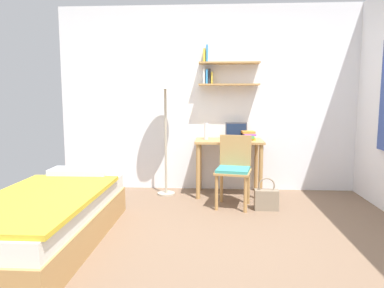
% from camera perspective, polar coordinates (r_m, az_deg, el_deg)
% --- Properties ---
extents(ground_plane, '(5.28, 5.28, 0.00)m').
position_cam_1_polar(ground_plane, '(3.34, 3.22, -15.80)').
color(ground_plane, brown).
extents(wall_back, '(4.40, 0.27, 2.60)m').
position_cam_1_polar(wall_back, '(5.09, 3.45, 7.27)').
color(wall_back, white).
rests_on(wall_back, ground_plane).
extents(bed, '(0.92, 2.06, 0.54)m').
position_cam_1_polar(bed, '(3.51, -22.28, -11.04)').
color(bed, '#B2844C').
rests_on(bed, ground_plane).
extents(desk, '(0.91, 0.57, 0.76)m').
position_cam_1_polar(desk, '(4.83, 5.88, -1.17)').
color(desk, '#B2844C').
rests_on(desk, ground_plane).
extents(desk_chair, '(0.48, 0.49, 0.86)m').
position_cam_1_polar(desk_chair, '(4.35, 6.70, -3.73)').
color(desk_chair, '#B2844C').
rests_on(desk_chair, ground_plane).
extents(standing_lamp, '(0.40, 0.40, 1.66)m').
position_cam_1_polar(standing_lamp, '(4.77, -4.38, 9.14)').
color(standing_lamp, '#B2A893').
rests_on(standing_lamp, ground_plane).
extents(laptop, '(0.30, 0.24, 0.23)m').
position_cam_1_polar(laptop, '(4.89, 7.12, 1.44)').
color(laptop, '#2D2D33').
rests_on(laptop, desk).
extents(water_bottle, '(0.06, 0.06, 0.23)m').
position_cam_1_polar(water_bottle, '(4.84, 2.25, 2.09)').
color(water_bottle, silver).
rests_on(water_bottle, desk).
extents(book_stack, '(0.20, 0.25, 0.12)m').
position_cam_1_polar(book_stack, '(4.86, 9.05, 1.34)').
color(book_stack, gold).
rests_on(book_stack, desk).
extents(handbag, '(0.28, 0.13, 0.39)m').
position_cam_1_polar(handbag, '(4.33, 11.83, -8.65)').
color(handbag, gray).
rests_on(handbag, ground_plane).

